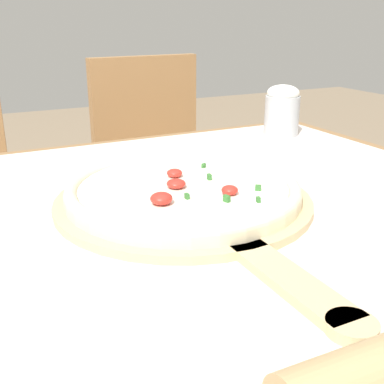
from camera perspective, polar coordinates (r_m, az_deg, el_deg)
dining_table at (r=0.76m, az=-2.15°, el=-10.09°), size 1.20×0.99×0.72m
towel_cloth at (r=0.71m, az=-2.26°, el=-2.78°), size 1.12×0.91×0.00m
pizza_peel at (r=0.73m, az=-0.39°, el=-1.49°), size 0.40×0.58×0.01m
pizza at (r=0.74m, az=-1.03°, el=0.34°), size 0.36×0.36×0.04m
chair_right at (r=1.64m, az=-4.06°, el=2.44°), size 0.42×0.42×0.88m
flour_cup at (r=1.20m, az=10.63°, el=9.55°), size 0.08×0.08×0.12m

